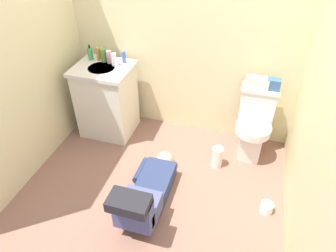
% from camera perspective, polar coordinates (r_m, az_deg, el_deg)
% --- Properties ---
extents(ground_plane, '(2.92, 3.02, 0.04)m').
position_cam_1_polar(ground_plane, '(3.07, -2.45, -10.99)').
color(ground_plane, '#895E4E').
extents(wall_back, '(2.58, 0.08, 2.40)m').
position_cam_1_polar(wall_back, '(3.22, 3.22, 17.99)').
color(wall_back, beige).
rests_on(wall_back, ground_plane).
extents(wall_left, '(0.08, 2.02, 2.40)m').
position_cam_1_polar(wall_left, '(2.93, -27.48, 11.82)').
color(wall_left, beige).
rests_on(wall_left, ground_plane).
extents(wall_right, '(0.08, 2.02, 2.40)m').
position_cam_1_polar(wall_right, '(2.25, 28.33, 4.14)').
color(wall_right, beige).
rests_on(wall_right, ground_plane).
extents(toilet, '(0.36, 0.46, 0.75)m').
position_cam_1_polar(toilet, '(3.27, 15.58, 0.31)').
color(toilet, silver).
rests_on(toilet, ground_plane).
extents(vanity_cabinet, '(0.60, 0.52, 0.82)m').
position_cam_1_polar(vanity_cabinet, '(3.51, -11.24, 4.84)').
color(vanity_cabinet, silver).
rests_on(vanity_cabinet, ground_plane).
extents(faucet, '(0.02, 0.02, 0.10)m').
position_cam_1_polar(faucet, '(3.40, -11.13, 12.47)').
color(faucet, silver).
rests_on(faucet, vanity_cabinet).
extents(person_plumber, '(0.39, 1.06, 0.52)m').
position_cam_1_polar(person_plumber, '(2.76, -3.92, -12.16)').
color(person_plumber, navy).
rests_on(person_plumber, ground_plane).
extents(tissue_box, '(0.22, 0.11, 0.10)m').
position_cam_1_polar(tissue_box, '(3.12, 16.20, 7.75)').
color(tissue_box, silver).
rests_on(tissue_box, toilet).
extents(toiletry_bag, '(0.12, 0.09, 0.11)m').
position_cam_1_polar(toiletry_bag, '(3.12, 18.94, 7.33)').
color(toiletry_bag, '#33598C').
rests_on(toiletry_bag, toilet).
extents(soap_dispenser, '(0.06, 0.06, 0.17)m').
position_cam_1_polar(soap_dispenser, '(3.47, -14.19, 12.84)').
color(soap_dispenser, '#489B5E').
rests_on(soap_dispenser, vanity_cabinet).
extents(bottle_amber, '(0.05, 0.05, 0.14)m').
position_cam_1_polar(bottle_amber, '(3.44, -12.69, 12.91)').
color(bottle_amber, '#C38533').
rests_on(bottle_amber, vanity_cabinet).
extents(bottle_green, '(0.06, 0.06, 0.14)m').
position_cam_1_polar(bottle_green, '(3.39, -11.80, 12.70)').
color(bottle_green, '#53A44B').
rests_on(bottle_green, vanity_cabinet).
extents(bottle_pink, '(0.06, 0.06, 0.13)m').
position_cam_1_polar(bottle_pink, '(3.35, -10.87, 12.42)').
color(bottle_pink, pink).
rests_on(bottle_pink, vanity_cabinet).
extents(bottle_clear, '(0.05, 0.05, 0.13)m').
position_cam_1_polar(bottle_clear, '(3.29, -9.97, 12.03)').
color(bottle_clear, silver).
rests_on(bottle_clear, vanity_cabinet).
extents(bottle_blue, '(0.04, 0.04, 0.12)m').
position_cam_1_polar(bottle_blue, '(3.34, -8.18, 12.51)').
color(bottle_blue, '#385FB9').
rests_on(bottle_blue, vanity_cabinet).
extents(paper_towel_roll, '(0.11, 0.11, 0.23)m').
position_cam_1_polar(paper_towel_roll, '(3.19, 9.07, -5.69)').
color(paper_towel_roll, white).
rests_on(paper_towel_roll, ground_plane).
extents(toilet_paper_roll, '(0.11, 0.11, 0.10)m').
position_cam_1_polar(toilet_paper_roll, '(2.94, 17.79, -14.19)').
color(toilet_paper_roll, white).
rests_on(toilet_paper_roll, ground_plane).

